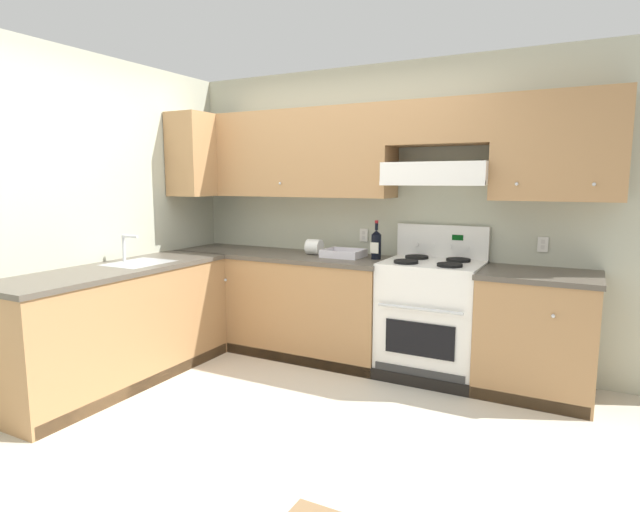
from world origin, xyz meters
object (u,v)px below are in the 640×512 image
object	(u,v)px
bowl	(344,254)
paper_towel_roll	(314,247)
stove	(431,318)
wine_bottle	(376,244)

from	to	relation	value
bowl	paper_towel_roll	distance (m)	0.30
stove	paper_towel_roll	world-z (taller)	stove
wine_bottle	paper_towel_roll	size ratio (longest dim) A/B	2.38
wine_bottle	stove	bearing A→B (deg)	-6.01
wine_bottle	bowl	xyz separation A→B (m)	(-0.30, -0.01, -0.11)
stove	paper_towel_roll	size ratio (longest dim) A/B	8.77
bowl	paper_towel_roll	xyz separation A→B (m)	(-0.29, 0.01, 0.05)
bowl	wine_bottle	bearing A→B (deg)	1.93
wine_bottle	bowl	distance (m)	0.32
wine_bottle	bowl	world-z (taller)	wine_bottle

